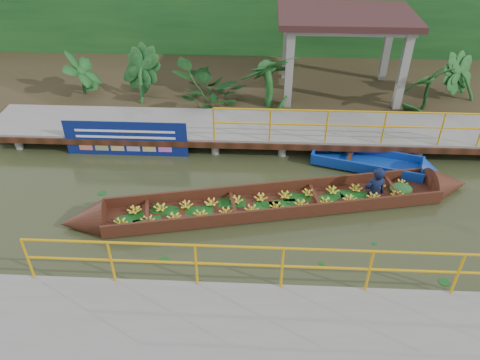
{
  "coord_description": "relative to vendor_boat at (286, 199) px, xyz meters",
  "views": [
    {
      "loc": [
        0.32,
        -9.19,
        7.49
      ],
      "look_at": [
        -0.15,
        0.5,
        0.6
      ],
      "focal_mm": 35.0,
      "sensor_mm": 36.0,
      "label": 1
    }
  ],
  "objects": [
    {
      "name": "far_dock",
      "position": [
        -1.01,
        3.18,
        0.26
      ],
      "size": [
        16.0,
        2.06,
        1.66
      ],
      "color": "gray",
      "rests_on": "ground"
    },
    {
      "name": "tropical_plants",
      "position": [
        -0.61,
        5.05,
        1.05
      ],
      "size": [
        14.3,
        1.3,
        1.62
      ],
      "color": "#16441A",
      "rests_on": "ground"
    },
    {
      "name": "land_strip",
      "position": [
        -1.03,
        7.25,
        0.01
      ],
      "size": [
        30.0,
        8.0,
        0.45
      ],
      "primitive_type": "cube",
      "color": "#352C1A",
      "rests_on": "ground"
    },
    {
      "name": "foliage_backdrop",
      "position": [
        -1.03,
        9.75,
        1.79
      ],
      "size": [
        30.0,
        0.8,
        4.0
      ],
      "primitive_type": "cube",
      "color": "#16441A",
      "rests_on": "ground"
    },
    {
      "name": "pavilion",
      "position": [
        1.97,
        6.05,
        2.6
      ],
      "size": [
        4.4,
        3.0,
        3.0
      ],
      "color": "gray",
      "rests_on": "ground"
    },
    {
      "name": "vendor_boat",
      "position": [
        0.0,
        0.0,
        0.0
      ],
      "size": [
        10.52,
        3.19,
        2.1
      ],
      "rotation": [
        0.0,
        0.0,
        0.21
      ],
      "color": "#381A0F",
      "rests_on": "ground"
    },
    {
      "name": "moored_blue_boat",
      "position": [
        3.22,
        1.68,
        -0.06
      ],
      "size": [
        3.71,
        1.89,
        0.86
      ],
      "rotation": [
        0.0,
        0.0,
        -0.29
      ],
      "color": "#0D3499",
      "rests_on": "ground"
    },
    {
      "name": "blue_banner",
      "position": [
        -4.62,
        2.23,
        0.34
      ],
      "size": [
        3.61,
        0.04,
        1.13
      ],
      "color": "navy",
      "rests_on": "ground"
    },
    {
      "name": "near_dock",
      "position": [
        -0.03,
        -4.45,
        0.09
      ],
      "size": [
        18.0,
        2.4,
        1.73
      ],
      "color": "gray",
      "rests_on": "ground"
    },
    {
      "name": "ground",
      "position": [
        -1.03,
        -0.25,
        -0.21
      ],
      "size": [
        80.0,
        80.0,
        0.0
      ],
      "primitive_type": "plane",
      "color": "#2F371B",
      "rests_on": "ground"
    }
  ]
}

